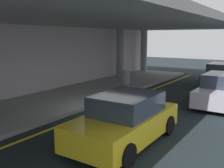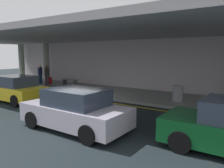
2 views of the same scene
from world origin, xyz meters
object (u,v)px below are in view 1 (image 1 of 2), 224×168
Objects in this scene: support_column_center at (120,53)px; car_yellow_taxi at (126,120)px; car_silver at (222,91)px; car_dark_green at (222,75)px; support_column_right_mid at (144,51)px; trash_bin_steel at (126,78)px.

support_column_center is 12.55m from car_yellow_taxi.
car_dark_green is at bearing -170.22° from car_silver.
car_silver is at bearing -17.97° from car_yellow_taxi.
support_column_center is 4.00m from support_column_right_mid.
support_column_center is at bearing 180.00° from support_column_right_mid.
car_silver is (-4.26, -8.25, -1.26)m from support_column_center.
support_column_center reaches higher than car_dark_green.
car_dark_green and car_silver have the same top height.
support_column_center is 0.89× the size of car_yellow_taxi.
car_silver is at bearing -167.69° from car_dark_green.
car_yellow_taxi is 1.00× the size of car_dark_green.
trash_bin_steel is (-2.55, -2.00, -1.40)m from support_column_center.
support_column_right_mid reaches higher than car_yellow_taxi.
car_silver is at bearing -105.32° from trash_bin_steel.
trash_bin_steel is (-6.55, -2.00, -1.40)m from support_column_right_mid.
car_yellow_taxi is 4.82× the size of trash_bin_steel.
support_column_center is at bearing -118.84° from car_silver.
trash_bin_steel is (-3.45, 5.21, -0.14)m from car_dark_green.
support_column_right_mid is 0.89× the size of car_yellow_taxi.
support_column_right_mid is 11.74m from car_silver.
support_column_center and support_column_right_mid have the same top height.
car_yellow_taxi is at bearing -149.62° from trash_bin_steel.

